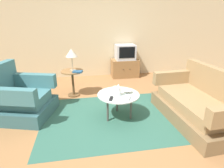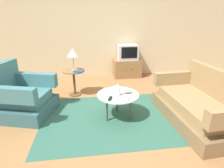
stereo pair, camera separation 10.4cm
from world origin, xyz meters
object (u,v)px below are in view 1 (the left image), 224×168
at_px(coffee_table, 118,96).
at_px(tv_remote_dark, 111,98).
at_px(television, 125,52).
at_px(book, 78,72).
at_px(table_lamp, 71,53).
at_px(mug, 115,89).
at_px(vase, 118,90).
at_px(couch, 199,105).
at_px(tv_stand, 125,68).
at_px(tv_remote_silver, 129,98).
at_px(side_table, 73,78).
at_px(bowl, 127,91).
at_px(armchair, 20,99).

xyz_separation_m(coffee_table, tv_remote_dark, (-0.16, -0.17, 0.05)).
bearing_deg(television, book, -136.26).
distance_m(coffee_table, book, 1.20).
bearing_deg(table_lamp, mug, -50.87).
height_order(coffee_table, vase, vase).
xyz_separation_m(couch, mug, (-1.36, 0.49, 0.20)).
bearing_deg(mug, coffee_table, -81.22).
relative_size(tv_stand, tv_remote_silver, 5.05).
height_order(side_table, television, television).
height_order(bowl, tv_remote_silver, bowl).
distance_m(tv_remote_silver, book, 1.44).
relative_size(couch, table_lamp, 3.60).
distance_m(table_lamp, book, 0.41).
relative_size(side_table, mug, 4.80).
relative_size(couch, vase, 8.29).
bearing_deg(mug, television, 72.03).
relative_size(tv_stand, book, 3.44).
bearing_deg(tv_remote_dark, book, -135.84).
height_order(couch, book, couch).
height_order(tv_stand, television, television).
bearing_deg(armchair, television, 144.15).
bearing_deg(couch, side_table, 52.97).
bearing_deg(side_table, vase, -55.73).
xyz_separation_m(couch, side_table, (-2.15, 1.44, 0.12)).
relative_size(mug, tv_remote_silver, 0.79).
height_order(armchair, coffee_table, armchair).
bearing_deg(mug, vase, -87.50).
height_order(bowl, book, book).
distance_m(coffee_table, bowl, 0.18).
height_order(mug, book, book).
xyz_separation_m(couch, tv_remote_dark, (-1.50, 0.16, 0.17)).
relative_size(vase, mug, 1.69).
relative_size(vase, bowl, 1.29).
relative_size(tv_stand, mug, 6.36).
bearing_deg(table_lamp, tv_stand, 38.11).
bearing_deg(mug, tv_remote_dark, -111.77).
bearing_deg(bowl, vase, -152.56).
bearing_deg(tv_stand, television, 90.00).
height_order(television, bowl, television).
bearing_deg(mug, table_lamp, 129.13).
bearing_deg(coffee_table, table_lamp, 125.65).
relative_size(armchair, mug, 9.33).
height_order(armchair, tv_stand, armchair).
bearing_deg(vase, tv_remote_dark, -141.06).
relative_size(side_table, table_lamp, 1.23).
bearing_deg(side_table, bowl, -47.62).
height_order(tv_stand, mug, mug).
relative_size(coffee_table, table_lamp, 1.52).
distance_m(bowl, book, 1.27).
distance_m(coffee_table, side_table, 1.37).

